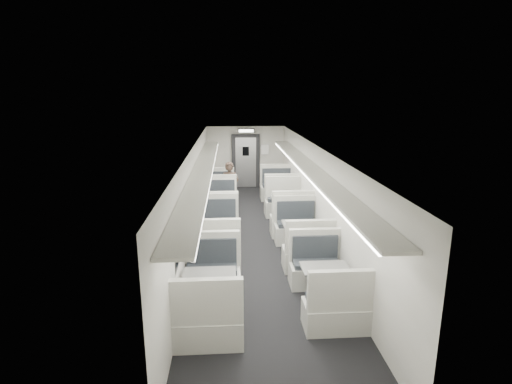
{
  "coord_description": "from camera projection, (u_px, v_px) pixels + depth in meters",
  "views": [
    {
      "loc": [
        -0.64,
        -9.51,
        3.66
      ],
      "look_at": [
        0.04,
        0.6,
        1.13
      ],
      "focal_mm": 28.0,
      "sensor_mm": 36.0,
      "label": 1
    }
  ],
  "objects": [
    {
      "name": "passenger",
      "position": [
        230.0,
        188.0,
        12.34
      ],
      "size": [
        0.66,
        0.51,
        1.6
      ],
      "primitive_type": "imported",
      "rotation": [
        0.0,
        0.0,
        -0.23
      ],
      "color": "black",
      "rests_on": "room"
    },
    {
      "name": "luggage_rack_right",
      "position": [
        309.0,
        168.0,
        9.46
      ],
      "size": [
        0.46,
        10.4,
        0.09
      ],
      "color": "beige",
      "rests_on": "room"
    },
    {
      "name": "exit_sign",
      "position": [
        246.0,
        131.0,
        14.85
      ],
      "size": [
        0.62,
        0.12,
        0.16
      ],
      "color": "black",
      "rests_on": "room"
    },
    {
      "name": "booth_right_b",
      "position": [
        288.0,
        210.0,
        11.31
      ],
      "size": [
        1.15,
        2.34,
        1.25
      ],
      "color": "beige",
      "rests_on": "room"
    },
    {
      "name": "booth_left_a",
      "position": [
        219.0,
        195.0,
        13.21
      ],
      "size": [
        1.02,
        2.07,
        1.11
      ],
      "color": "beige",
      "rests_on": "room"
    },
    {
      "name": "booth_left_b",
      "position": [
        217.0,
        211.0,
        11.27
      ],
      "size": [
        1.14,
        2.31,
        1.24
      ],
      "color": "beige",
      "rests_on": "room"
    },
    {
      "name": "booth_right_d",
      "position": [
        325.0,
        285.0,
        7.02
      ],
      "size": [
        1.0,
        2.04,
        1.09
      ],
      "color": "beige",
      "rests_on": "room"
    },
    {
      "name": "wall_notice",
      "position": [
        265.0,
        150.0,
        15.55
      ],
      "size": [
        0.32,
        0.02,
        0.4
      ],
      "primitive_type": "cube",
      "color": "white",
      "rests_on": "room"
    },
    {
      "name": "window_a",
      "position": [
        203.0,
        166.0,
        13.0
      ],
      "size": [
        0.02,
        1.18,
        0.84
      ],
      "primitive_type": "cube",
      "color": "black",
      "rests_on": "room"
    },
    {
      "name": "booth_right_a",
      "position": [
        280.0,
        194.0,
        13.18
      ],
      "size": [
        1.12,
        2.28,
        1.22
      ],
      "color": "beige",
      "rests_on": "room"
    },
    {
      "name": "window_c",
      "position": [
        191.0,
        201.0,
        8.74
      ],
      "size": [
        0.02,
        1.18,
        0.84
      ],
      "primitive_type": "cube",
      "color": "black",
      "rests_on": "room"
    },
    {
      "name": "booth_left_c",
      "position": [
        215.0,
        239.0,
        9.13
      ],
      "size": [
        1.13,
        2.28,
        1.22
      ],
      "color": "beige",
      "rests_on": "room"
    },
    {
      "name": "booth_left_d",
      "position": [
        210.0,
        294.0,
        6.68
      ],
      "size": [
        1.05,
        2.14,
        1.14
      ],
      "color": "beige",
      "rests_on": "room"
    },
    {
      "name": "room",
      "position": [
        256.0,
        195.0,
        9.84
      ],
      "size": [
        3.24,
        12.24,
        2.64
      ],
      "color": "black",
      "rests_on": "ground"
    },
    {
      "name": "vestibule_door",
      "position": [
        246.0,
        161.0,
        15.62
      ],
      "size": [
        1.1,
        0.13,
        2.1
      ],
      "color": "black",
      "rests_on": "room"
    },
    {
      "name": "window_b",
      "position": [
        199.0,
        180.0,
        10.87
      ],
      "size": [
        0.02,
        1.18,
        0.84
      ],
      "primitive_type": "cube",
      "color": "black",
      "rests_on": "room"
    },
    {
      "name": "luggage_rack_left",
      "position": [
        204.0,
        170.0,
        9.29
      ],
      "size": [
        0.46,
        10.4,
        0.09
      ],
      "color": "beige",
      "rests_on": "room"
    },
    {
      "name": "booth_right_c",
      "position": [
        302.0,
        238.0,
        9.21
      ],
      "size": [
        1.07,
        2.16,
        1.16
      ],
      "color": "beige",
      "rests_on": "room"
    },
    {
      "name": "window_d",
      "position": [
        179.0,
        236.0,
        6.61
      ],
      "size": [
        0.02,
        1.18,
        0.84
      ],
      "primitive_type": "cube",
      "color": "black",
      "rests_on": "room"
    }
  ]
}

